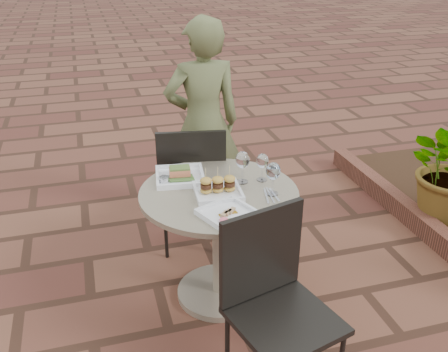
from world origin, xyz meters
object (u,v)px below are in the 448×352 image
object	(u,v)px
plate_sliders	(218,188)
plate_tuna	(228,213)
chair_far	(192,179)
diner	(203,124)
plate_salmon	(180,176)
cafe_table	(219,228)
chair_near	(273,292)

from	to	relation	value
plate_sliders	plate_tuna	world-z (taller)	plate_sliders
chair_far	diner	world-z (taller)	diner
chair_far	plate_sliders	bearing A→B (deg)	102.55
chair_far	plate_tuna	size ratio (longest dim) A/B	2.81
diner	plate_salmon	size ratio (longest dim) A/B	4.93
cafe_table	diner	distance (m)	1.03
chair_near	plate_salmon	distance (m)	0.96
cafe_table	plate_sliders	distance (m)	0.28
cafe_table	diner	size ratio (longest dim) A/B	0.58
chair_far	plate_salmon	size ratio (longest dim) A/B	2.96
plate_tuna	chair_far	bearing A→B (deg)	90.85
plate_salmon	chair_near	bearing A→B (deg)	-74.86
chair_far	diner	xyz separation A→B (m)	(0.19, 0.43, 0.23)
diner	plate_salmon	distance (m)	0.83
cafe_table	chair_near	distance (m)	0.71
diner	plate_sliders	xyz separation A→B (m)	(-0.16, -1.00, -0.01)
chair_far	diner	bearing A→B (deg)	-103.81
diner	plate_tuna	world-z (taller)	diner
plate_tuna	cafe_table	bearing A→B (deg)	84.20
plate_tuna	chair_near	bearing A→B (deg)	-77.16
cafe_table	chair_far	xyz separation A→B (m)	(-0.04, 0.55, 0.07)
cafe_table	diner	world-z (taller)	diner
chair_far	plate_salmon	distance (m)	0.41
cafe_table	diner	xyz separation A→B (m)	(0.15, 0.97, 0.29)
chair_far	diner	distance (m)	0.52
chair_far	plate_salmon	world-z (taller)	chair_far
cafe_table	plate_salmon	size ratio (longest dim) A/B	2.86
plate_sliders	chair_far	bearing A→B (deg)	92.62
chair_near	plate_sliders	distance (m)	0.71
cafe_table	diner	bearing A→B (deg)	81.37
chair_far	chair_near	world-z (taller)	same
chair_near	plate_salmon	world-z (taller)	chair_near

